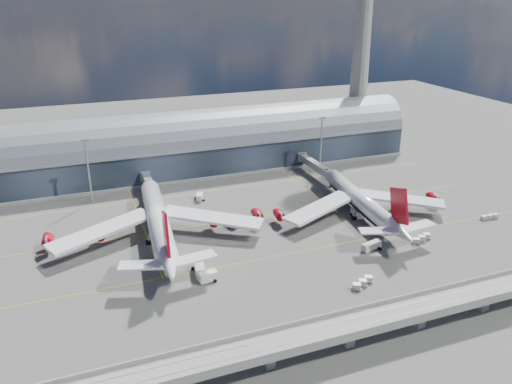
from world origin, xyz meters
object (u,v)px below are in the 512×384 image
object	(u,v)px
airliner_right	(361,202)
cargo_train_0	(363,283)
service_truck_1	(208,277)
floodlight_mast_left	(88,170)
cargo_train_1	(421,239)
service_truck_3	(357,213)
control_tower	(362,47)
airliner_left	(158,222)
service_truck_0	(199,268)
service_truck_5	(231,222)
cargo_train_2	(489,217)
service_truck_4	(199,197)
floodlight_mast_right	(321,143)
service_truck_2	(372,246)

from	to	relation	value
airliner_right	cargo_train_0	world-z (taller)	airliner_right
service_truck_1	cargo_train_0	xyz separation A→B (m)	(39.97, -17.77, -0.55)
floodlight_mast_left	airliner_right	world-z (taller)	floodlight_mast_left
airliner_right	cargo_train_1	world-z (taller)	airliner_right
service_truck_1	cargo_train_1	size ratio (longest dim) A/B	0.64
service_truck_3	service_truck_1	bearing A→B (deg)	-154.87
cargo_train_0	control_tower	bearing A→B (deg)	-7.32
airliner_left	service_truck_0	bearing A→B (deg)	-69.74
service_truck_5	cargo_train_1	size ratio (longest dim) A/B	0.76
service_truck_5	cargo_train_2	world-z (taller)	service_truck_5
control_tower	airliner_right	bearing A→B (deg)	-119.70
service_truck_1	service_truck_4	bearing A→B (deg)	-21.43
service_truck_1	airliner_right	bearing A→B (deg)	-79.11
service_truck_5	control_tower	bearing A→B (deg)	13.26
control_tower	service_truck_4	size ratio (longest dim) A/B	20.14
airliner_left	cargo_train_2	distance (m)	118.37
airliner_left	service_truck_0	xyz separation A→B (m)	(7.00, -25.37, -4.94)
cargo_train_2	service_truck_1	bearing A→B (deg)	90.59
cargo_train_1	service_truck_1	bearing A→B (deg)	105.97
floodlight_mast_right	airliner_right	xyz separation A→B (m)	(-8.54, -48.34, -8.02)
service_truck_2	service_truck_4	size ratio (longest dim) A/B	1.49
control_tower	floodlight_mast_left	bearing A→B (deg)	-168.28
control_tower	cargo_train_2	xyz separation A→B (m)	(-1.12, -95.44, -50.77)
service_truck_3	cargo_train_0	distance (m)	46.75
airliner_left	cargo_train_0	xyz separation A→B (m)	(48.13, -48.15, -5.69)
control_tower	service_truck_0	world-z (taller)	control_tower
floodlight_mast_right	service_truck_0	world-z (taller)	floodlight_mast_right
control_tower	service_truck_0	distance (m)	152.96
service_truck_5	cargo_train_0	distance (m)	54.91
cargo_train_0	airliner_right	bearing A→B (deg)	-8.22
floodlight_mast_left	airliner_left	xyz separation A→B (m)	(18.61, -41.17, -6.97)
service_truck_2	cargo_train_2	size ratio (longest dim) A/B	1.03
service_truck_0	cargo_train_1	world-z (taller)	service_truck_0
floodlight_mast_left	service_truck_0	xyz separation A→B (m)	(25.60, -66.54, -11.91)
cargo_train_0	cargo_train_1	distance (m)	36.65
floodlight_mast_left	airliner_right	bearing A→B (deg)	-27.86
airliner_left	service_truck_1	world-z (taller)	airliner_left
airliner_right	service_truck_2	xyz separation A→B (m)	(-10.55, -23.65, -4.23)
service_truck_2	service_truck_5	distance (m)	49.05
cargo_train_0	cargo_train_2	distance (m)	70.62
airliner_right	service_truck_3	world-z (taller)	airliner_right
service_truck_0	airliner_right	bearing A→B (deg)	23.22
service_truck_0	floodlight_mast_right	bearing A→B (deg)	49.58
cargo_train_1	service_truck_3	bearing A→B (deg)	39.03
service_truck_4	cargo_train_0	size ratio (longest dim) A/B	0.62
airliner_right	service_truck_4	distance (m)	62.82
service_truck_0	cargo_train_1	bearing A→B (deg)	2.84
cargo_train_0	service_truck_2	bearing A→B (deg)	-16.41
control_tower	cargo_train_2	world-z (taller)	control_tower
service_truck_1	service_truck_2	size ratio (longest dim) A/B	0.72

